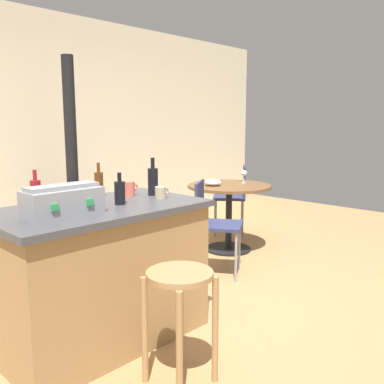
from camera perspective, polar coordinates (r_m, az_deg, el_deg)
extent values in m
plane|color=#A37A4C|center=(3.53, 0.89, -13.99)|extent=(8.80, 8.80, 0.00)
cube|color=beige|center=(5.38, -20.04, 8.28)|extent=(8.00, 0.10, 2.70)
cube|color=#A37A4C|center=(2.81, -12.23, -11.14)|extent=(1.27, 0.71, 0.85)
cube|color=#424247|center=(2.69, -12.55, -2.26)|extent=(1.33, 0.77, 0.04)
cylinder|color=#A37A4C|center=(2.55, -1.59, -16.23)|extent=(0.04, 0.04, 0.60)
cylinder|color=#A37A4C|center=(2.39, -6.44, -18.13)|extent=(0.04, 0.04, 0.60)
cylinder|color=#A37A4C|center=(2.21, -1.71, -20.48)|extent=(0.04, 0.04, 0.60)
cylinder|color=#A37A4C|center=(2.38, 3.16, -18.15)|extent=(0.04, 0.04, 0.60)
cylinder|color=#A37A4C|center=(2.25, -1.68, -11.10)|extent=(0.36, 0.36, 0.03)
cylinder|color=black|center=(4.75, 4.94, -7.66)|extent=(0.50, 0.50, 0.02)
cylinder|color=black|center=(4.66, 5.00, -3.67)|extent=(0.07, 0.07, 0.70)
cylinder|color=brown|center=(4.59, 5.07, 0.79)|extent=(0.91, 0.91, 0.03)
cube|color=navy|center=(5.36, 5.04, -0.69)|extent=(0.56, 0.56, 0.03)
cube|color=navy|center=(5.33, 7.12, 1.40)|extent=(0.30, 0.25, 0.40)
cylinder|color=gray|center=(5.24, 6.86, -3.64)|extent=(0.02, 0.02, 0.45)
cylinder|color=gray|center=(5.57, 6.76, -2.86)|extent=(0.02, 0.02, 0.45)
cylinder|color=gray|center=(5.57, 3.26, -2.81)|extent=(0.02, 0.02, 0.45)
cylinder|color=gray|center=(5.24, 3.14, -3.59)|extent=(0.02, 0.02, 0.45)
cube|color=navy|center=(3.89, 3.77, -4.51)|extent=(0.55, 0.55, 0.03)
cube|color=navy|center=(3.87, 1.01, -1.51)|extent=(0.32, 0.22, 0.40)
cylinder|color=gray|center=(4.14, 1.69, -7.11)|extent=(0.02, 0.02, 0.45)
cylinder|color=gray|center=(3.82, 0.84, -8.53)|extent=(0.02, 0.02, 0.45)
cylinder|color=gray|center=(3.77, 5.98, -8.79)|extent=(0.02, 0.02, 0.45)
cylinder|color=gray|center=(4.10, 6.43, -7.33)|extent=(0.02, 0.02, 0.45)
cylinder|color=black|center=(5.02, -15.49, -6.80)|extent=(0.37, 0.37, 0.06)
cylinder|color=black|center=(4.94, -15.67, -2.88)|extent=(0.44, 0.44, 0.64)
cube|color=#2D2826|center=(4.76, -14.33, -3.29)|extent=(0.20, 0.02, 0.20)
cylinder|color=black|center=(4.83, -16.21, 9.13)|extent=(0.13, 0.13, 1.41)
cube|color=gray|center=(2.46, -17.11, -1.31)|extent=(0.43, 0.20, 0.15)
cube|color=gray|center=(2.44, -17.21, 0.69)|extent=(0.40, 0.12, 0.02)
cube|color=green|center=(2.31, -18.12, -2.00)|extent=(0.04, 0.01, 0.04)
cube|color=green|center=(2.42, -13.67, -1.33)|extent=(0.04, 0.01, 0.04)
cylinder|color=black|center=(3.01, -5.32, 1.40)|extent=(0.07, 0.07, 0.19)
cylinder|color=black|center=(3.00, -5.36, 3.96)|extent=(0.03, 0.03, 0.08)
cylinder|color=#603314|center=(3.00, -12.51, 0.98)|extent=(0.06, 0.06, 0.17)
cylinder|color=#603314|center=(2.98, -12.59, 3.27)|extent=(0.02, 0.02, 0.07)
cylinder|color=black|center=(2.70, -9.77, -0.12)|extent=(0.07, 0.07, 0.15)
cylinder|color=black|center=(2.69, -9.83, 2.02)|extent=(0.03, 0.03, 0.06)
cylinder|color=maroon|center=(2.75, -20.42, -0.20)|extent=(0.06, 0.06, 0.17)
cylinder|color=maroon|center=(2.74, -20.56, 2.18)|extent=(0.02, 0.02, 0.06)
cylinder|color=tan|center=(2.88, -4.29, -0.09)|extent=(0.08, 0.08, 0.08)
torus|color=tan|center=(2.91, -3.55, 0.11)|extent=(0.05, 0.01, 0.05)
cylinder|color=#DB6651|center=(2.77, -13.06, -0.43)|extent=(0.08, 0.08, 0.11)
torus|color=#DB6651|center=(2.80, -12.14, -0.19)|extent=(0.05, 0.01, 0.05)
cylinder|color=#DB6651|center=(3.00, -8.46, 0.43)|extent=(0.07, 0.07, 0.10)
torus|color=#DB6651|center=(3.03, -7.73, 0.63)|extent=(0.05, 0.01, 0.05)
cylinder|color=#383838|center=(2.81, -17.96, -0.47)|extent=(0.07, 0.07, 0.11)
torus|color=#383838|center=(2.83, -17.11, -0.25)|extent=(0.05, 0.01, 0.05)
cylinder|color=silver|center=(4.76, 7.03, 1.27)|extent=(0.06, 0.06, 0.00)
cylinder|color=silver|center=(4.76, 7.04, 1.77)|extent=(0.01, 0.01, 0.08)
ellipsoid|color=silver|center=(4.75, 7.05, 2.58)|extent=(0.07, 0.07, 0.06)
ellipsoid|color=white|center=(4.52, 2.85, 1.31)|extent=(0.18, 0.18, 0.07)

